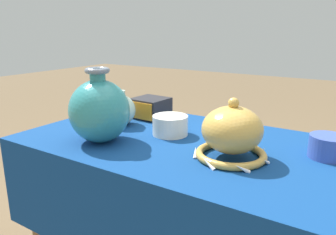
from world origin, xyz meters
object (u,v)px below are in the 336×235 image
(vase_tall_bulbous, at_px, (99,110))
(pot_squat_ivory, at_px, (170,125))
(pot_squat_cobalt, at_px, (328,147))
(pot_squat_porcelain, at_px, (234,123))
(vase_dome_bell, at_px, (232,134))
(mosaic_tile_box, at_px, (150,108))
(jar_round_celadon, at_px, (120,110))

(vase_tall_bulbous, xyz_separation_m, pot_squat_ivory, (0.16, 0.18, -0.07))
(pot_squat_cobalt, bearing_deg, pot_squat_porcelain, 165.16)
(vase_dome_bell, relative_size, pot_squat_cobalt, 2.04)
(vase_tall_bulbous, distance_m, pot_squat_cobalt, 0.70)
(vase_tall_bulbous, xyz_separation_m, vase_dome_bell, (0.42, 0.10, -0.03))
(vase_tall_bulbous, height_order, pot_squat_cobalt, vase_tall_bulbous)
(vase_tall_bulbous, xyz_separation_m, pot_squat_cobalt, (0.65, 0.25, -0.07))
(vase_tall_bulbous, relative_size, mosaic_tile_box, 1.71)
(pot_squat_ivory, bearing_deg, pot_squat_cobalt, 7.23)
(vase_tall_bulbous, distance_m, mosaic_tile_box, 0.35)
(mosaic_tile_box, relative_size, pot_squat_ivory, 1.14)
(mosaic_tile_box, bearing_deg, pot_squat_porcelain, 2.78)
(vase_dome_bell, height_order, jar_round_celadon, vase_dome_bell)
(jar_round_celadon, relative_size, pot_squat_ivory, 1.08)
(pot_squat_cobalt, bearing_deg, vase_tall_bulbous, -159.19)
(jar_round_celadon, bearing_deg, mosaic_tile_box, 78.08)
(vase_tall_bulbous, xyz_separation_m, mosaic_tile_box, (-0.04, 0.34, -0.06))
(mosaic_tile_box, bearing_deg, vase_tall_bulbous, -79.66)
(pot_squat_cobalt, bearing_deg, vase_dome_bell, -146.99)
(vase_tall_bulbous, relative_size, pot_squat_ivory, 1.95)
(vase_dome_bell, height_order, mosaic_tile_box, vase_dome_bell)
(mosaic_tile_box, xyz_separation_m, pot_squat_porcelain, (0.37, -0.00, -0.01))
(pot_squat_cobalt, bearing_deg, pot_squat_ivory, -172.77)
(jar_round_celadon, bearing_deg, pot_squat_cobalt, 5.14)
(jar_round_celadon, bearing_deg, vase_dome_bell, -10.05)
(vase_tall_bulbous, relative_size, vase_dome_bell, 1.10)
(pot_squat_cobalt, distance_m, pot_squat_ivory, 0.50)
(vase_tall_bulbous, bearing_deg, jar_round_celadon, 111.85)
(pot_squat_ivory, bearing_deg, mosaic_tile_box, 141.98)
(jar_round_celadon, height_order, pot_squat_porcelain, jar_round_celadon)
(mosaic_tile_box, bearing_deg, pot_squat_ivory, -34.52)
(pot_squat_porcelain, bearing_deg, jar_round_celadon, -159.64)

